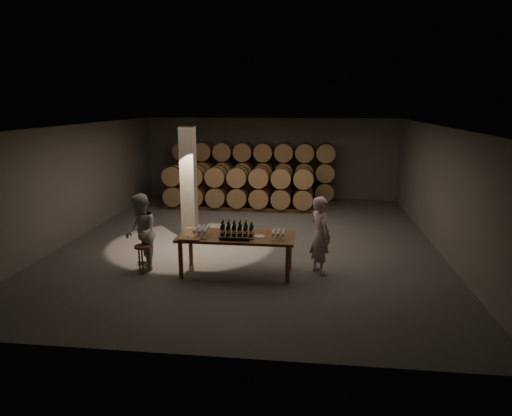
# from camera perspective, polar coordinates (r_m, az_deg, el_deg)

# --- Properties ---
(room) EXTENTS (12.00, 12.00, 12.00)m
(room) POSITION_cam_1_polar(r_m,az_deg,el_deg) (13.04, -8.41, 3.20)
(room) COLOR #575552
(room) RESTS_ON ground
(tasting_table) EXTENTS (2.60, 1.10, 0.90)m
(tasting_table) POSITION_cam_1_polar(r_m,az_deg,el_deg) (10.27, -2.46, -3.99)
(tasting_table) COLOR brown
(tasting_table) RESTS_ON ground
(barrel_stack_back) EXTENTS (6.26, 0.95, 2.31)m
(barrel_stack_back) POSITION_cam_1_polar(r_m,az_deg,el_deg) (17.72, -0.28, 4.64)
(barrel_stack_back) COLOR brown
(barrel_stack_back) RESTS_ON ground
(barrel_stack_front) EXTENTS (5.48, 0.95, 1.57)m
(barrel_stack_front) POSITION_cam_1_polar(r_m,az_deg,el_deg) (16.47, -2.23, 2.67)
(barrel_stack_front) COLOR brown
(barrel_stack_front) RESTS_ON ground
(bottle_cluster) EXTENTS (0.74, 0.24, 0.34)m
(bottle_cluster) POSITION_cam_1_polar(r_m,az_deg,el_deg) (10.21, -2.40, -2.78)
(bottle_cluster) COLOR black
(bottle_cluster) RESTS_ON tasting_table
(lying_bottles) EXTENTS (0.75, 0.08, 0.08)m
(lying_bottles) POSITION_cam_1_polar(r_m,az_deg,el_deg) (9.86, -2.66, -3.88)
(lying_bottles) COLOR black
(lying_bottles) RESTS_ON tasting_table
(glass_cluster_left) EXTENTS (0.31, 0.53, 0.18)m
(glass_cluster_left) POSITION_cam_1_polar(r_m,az_deg,el_deg) (10.33, -6.82, -2.65)
(glass_cluster_left) COLOR silver
(glass_cluster_left) RESTS_ON tasting_table
(glass_cluster_right) EXTENTS (0.30, 0.41, 0.16)m
(glass_cluster_right) POSITION_cam_1_polar(r_m,az_deg,el_deg) (10.05, 2.83, -3.09)
(glass_cluster_right) COLOR silver
(glass_cluster_right) RESTS_ON tasting_table
(plate) EXTENTS (0.25, 0.25, 0.01)m
(plate) POSITION_cam_1_polar(r_m,az_deg,el_deg) (10.13, 0.43, -3.57)
(plate) COLOR silver
(plate) RESTS_ON tasting_table
(notebook_near) EXTENTS (0.28, 0.22, 0.03)m
(notebook_near) POSITION_cam_1_polar(r_m,az_deg,el_deg) (9.99, -7.75, -3.89)
(notebook_near) COLOR brown
(notebook_near) RESTS_ON tasting_table
(notebook_corner) EXTENTS (0.23, 0.28, 0.02)m
(notebook_corner) POSITION_cam_1_polar(r_m,az_deg,el_deg) (10.11, -9.07, -3.75)
(notebook_corner) COLOR brown
(notebook_corner) RESTS_ON tasting_table
(pen) EXTENTS (0.14, 0.05, 0.01)m
(pen) POSITION_cam_1_polar(r_m,az_deg,el_deg) (10.00, -6.51, -3.90)
(pen) COLOR black
(pen) RESTS_ON tasting_table
(stool) EXTENTS (0.39, 0.39, 0.64)m
(stool) POSITION_cam_1_polar(r_m,az_deg,el_deg) (10.70, -13.94, -5.19)
(stool) COLOR brown
(stool) RESTS_ON ground
(person_man) EXTENTS (0.70, 0.78, 1.79)m
(person_man) POSITION_cam_1_polar(r_m,az_deg,el_deg) (10.37, 8.04, -3.40)
(person_man) COLOR silver
(person_man) RESTS_ON ground
(person_woman) EXTENTS (0.99, 1.08, 1.80)m
(person_woman) POSITION_cam_1_polar(r_m,az_deg,el_deg) (10.77, -14.20, -3.02)
(person_woman) COLOR silver
(person_woman) RESTS_ON ground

